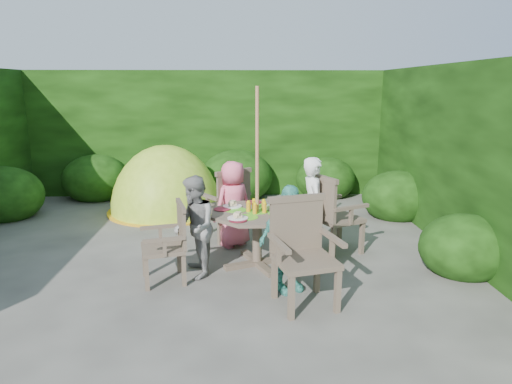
{
  "coord_description": "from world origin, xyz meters",
  "views": [
    {
      "loc": [
        0.67,
        -5.66,
        2.2
      ],
      "look_at": [
        0.88,
        0.13,
        0.85
      ],
      "focal_mm": 32.0,
      "sensor_mm": 36.0,
      "label": 1
    }
  ],
  "objects_px": {
    "parasol_pole": "(257,179)",
    "garden_chair_right": "(332,213)",
    "patio_table": "(257,220)",
    "child_right": "(313,207)",
    "garden_chair_front": "(302,250)",
    "child_front": "(288,239)",
    "garden_chair_back": "(227,203)",
    "child_back": "(233,204)",
    "child_left": "(194,227)",
    "dome_tent": "(167,211)",
    "garden_chair_left": "(169,242)"
  },
  "relations": [
    {
      "from": "parasol_pole",
      "to": "garden_chair_right",
      "type": "relative_size",
      "value": 2.13
    },
    {
      "from": "parasol_pole",
      "to": "child_right",
      "type": "distance_m",
      "value": 0.91
    },
    {
      "from": "parasol_pole",
      "to": "garden_chair_left",
      "type": "height_order",
      "value": "parasol_pole"
    },
    {
      "from": "garden_chair_right",
      "to": "child_front",
      "type": "xyz_separation_m",
      "value": [
        -0.71,
        -1.15,
        0.04
      ]
    },
    {
      "from": "patio_table",
      "to": "child_back",
      "type": "xyz_separation_m",
      "value": [
        -0.31,
        0.74,
        0.02
      ]
    },
    {
      "from": "garden_chair_back",
      "to": "child_right",
      "type": "height_order",
      "value": "child_right"
    },
    {
      "from": "patio_table",
      "to": "garden_chair_left",
      "type": "xyz_separation_m",
      "value": [
        -1.02,
        -0.43,
        -0.12
      ]
    },
    {
      "from": "garden_chair_back",
      "to": "garden_chair_front",
      "type": "xyz_separation_m",
      "value": [
        0.82,
        -2.02,
        0.02
      ]
    },
    {
      "from": "parasol_pole",
      "to": "child_front",
      "type": "height_order",
      "value": "parasol_pole"
    },
    {
      "from": "patio_table",
      "to": "garden_chair_back",
      "type": "bearing_deg",
      "value": 111.38
    },
    {
      "from": "patio_table",
      "to": "garden_chair_right",
      "type": "distance_m",
      "value": 1.09
    },
    {
      "from": "garden_chair_front",
      "to": "child_front",
      "type": "height_order",
      "value": "child_front"
    },
    {
      "from": "child_left",
      "to": "garden_chair_left",
      "type": "bearing_deg",
      "value": -79.16
    },
    {
      "from": "parasol_pole",
      "to": "child_back",
      "type": "bearing_deg",
      "value": 112.32
    },
    {
      "from": "garden_chair_front",
      "to": "child_right",
      "type": "distance_m",
      "value": 1.35
    },
    {
      "from": "garden_chair_right",
      "to": "garden_chair_left",
      "type": "relative_size",
      "value": 1.17
    },
    {
      "from": "garden_chair_back",
      "to": "child_back",
      "type": "relative_size",
      "value": 0.84
    },
    {
      "from": "garden_chair_left",
      "to": "garden_chair_front",
      "type": "bearing_deg",
      "value": 53.37
    },
    {
      "from": "garden_chair_right",
      "to": "child_left",
      "type": "bearing_deg",
      "value": 86.34
    },
    {
      "from": "garden_chair_front",
      "to": "child_left",
      "type": "height_order",
      "value": "child_left"
    },
    {
      "from": "garden_chair_front",
      "to": "child_right",
      "type": "bearing_deg",
      "value": 61.49
    },
    {
      "from": "patio_table",
      "to": "child_left",
      "type": "relative_size",
      "value": 1.3
    },
    {
      "from": "garden_chair_right",
      "to": "garden_chair_back",
      "type": "height_order",
      "value": "garden_chair_right"
    },
    {
      "from": "parasol_pole",
      "to": "garden_chair_front",
      "type": "distance_m",
      "value": 1.21
    },
    {
      "from": "child_right",
      "to": "garden_chair_front",
      "type": "bearing_deg",
      "value": 159.04
    },
    {
      "from": "garden_chair_right",
      "to": "child_front",
      "type": "height_order",
      "value": "child_front"
    },
    {
      "from": "garden_chair_left",
      "to": "child_front",
      "type": "relative_size",
      "value": 0.74
    },
    {
      "from": "parasol_pole",
      "to": "child_left",
      "type": "distance_m",
      "value": 0.94
    },
    {
      "from": "garden_chair_left",
      "to": "child_left",
      "type": "height_order",
      "value": "child_left"
    },
    {
      "from": "patio_table",
      "to": "child_front",
      "type": "height_order",
      "value": "child_front"
    },
    {
      "from": "garden_chair_front",
      "to": "dome_tent",
      "type": "distance_m",
      "value": 4.14
    },
    {
      "from": "dome_tent",
      "to": "child_right",
      "type": "bearing_deg",
      "value": -42.79
    },
    {
      "from": "child_back",
      "to": "child_front",
      "type": "bearing_deg",
      "value": 74.1
    },
    {
      "from": "child_back",
      "to": "child_front",
      "type": "distance_m",
      "value": 1.6
    },
    {
      "from": "garden_chair_right",
      "to": "dome_tent",
      "type": "distance_m",
      "value": 3.41
    },
    {
      "from": "garden_chair_left",
      "to": "child_front",
      "type": "xyz_separation_m",
      "value": [
        1.32,
        -0.31,
        0.13
      ]
    },
    {
      "from": "garden_chair_back",
      "to": "child_front",
      "type": "xyz_separation_m",
      "value": [
        0.7,
        -1.76,
        0.05
      ]
    },
    {
      "from": "garden_chair_back",
      "to": "child_back",
      "type": "xyz_separation_m",
      "value": [
        0.09,
        -0.28,
        0.06
      ]
    },
    {
      "from": "patio_table",
      "to": "garden_chair_back",
      "type": "distance_m",
      "value": 1.09
    },
    {
      "from": "garden_chair_front",
      "to": "child_left",
      "type": "bearing_deg",
      "value": 134.19
    },
    {
      "from": "child_front",
      "to": "dome_tent",
      "type": "bearing_deg",
      "value": 91.4
    },
    {
      "from": "garden_chair_right",
      "to": "garden_chair_left",
      "type": "height_order",
      "value": "garden_chair_right"
    },
    {
      "from": "garden_chair_left",
      "to": "child_left",
      "type": "xyz_separation_m",
      "value": [
        0.28,
        0.12,
        0.13
      ]
    },
    {
      "from": "garden_chair_back",
      "to": "garden_chair_front",
      "type": "relative_size",
      "value": 0.96
    },
    {
      "from": "garden_chair_left",
      "to": "dome_tent",
      "type": "relative_size",
      "value": 0.37
    },
    {
      "from": "parasol_pole",
      "to": "child_back",
      "type": "xyz_separation_m",
      "value": [
        -0.3,
        0.74,
        -0.5
      ]
    },
    {
      "from": "garden_chair_back",
      "to": "child_right",
      "type": "distance_m",
      "value": 1.35
    },
    {
      "from": "garden_chair_back",
      "to": "child_right",
      "type": "relative_size",
      "value": 0.77
    },
    {
      "from": "child_left",
      "to": "dome_tent",
      "type": "distance_m",
      "value": 3.07
    },
    {
      "from": "patio_table",
      "to": "child_back",
      "type": "relative_size",
      "value": 1.3
    }
  ]
}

